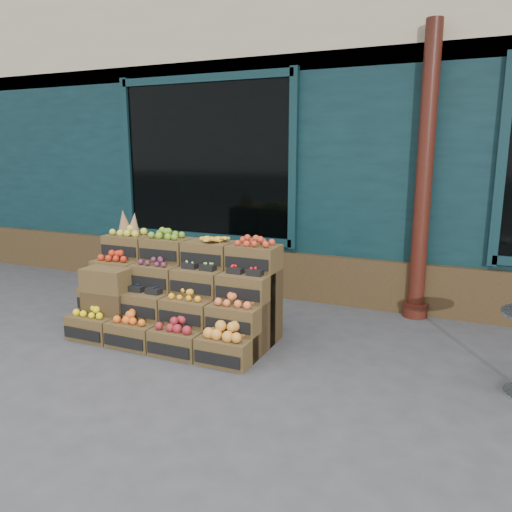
% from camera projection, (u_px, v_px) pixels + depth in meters
% --- Properties ---
extents(ground, '(60.00, 60.00, 0.00)m').
position_uv_depth(ground, '(244.00, 367.00, 4.40)').
color(ground, '#3B3B3E').
rests_on(ground, ground).
extents(shop_facade, '(12.00, 6.24, 4.80)m').
position_uv_depth(shop_facade, '(373.00, 119.00, 8.47)').
color(shop_facade, black).
rests_on(shop_facade, ground).
extents(crate_display, '(2.00, 0.98, 1.25)m').
position_uv_depth(crate_display, '(178.00, 299.00, 5.08)').
color(crate_display, '#4E3B1E').
rests_on(crate_display, ground).
extents(spare_crates, '(0.49, 0.35, 0.71)m').
position_uv_depth(spare_crates, '(110.00, 301.00, 5.12)').
color(spare_crates, '#4E3B1E').
rests_on(spare_crates, ground).
extents(shopkeeper, '(0.79, 0.57, 2.03)m').
position_uv_depth(shopkeeper, '(214.00, 208.00, 7.52)').
color(shopkeeper, '#1A5B30').
rests_on(shopkeeper, ground).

